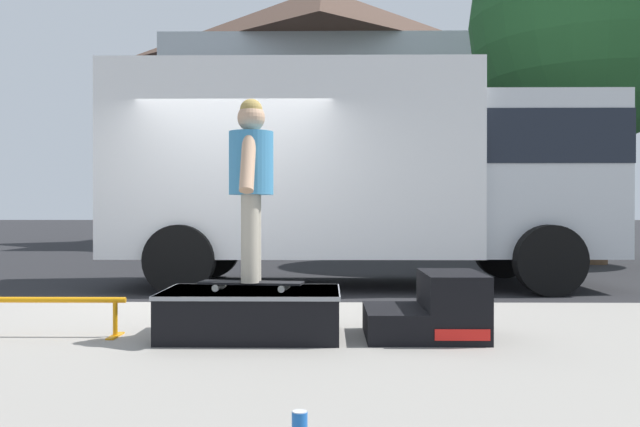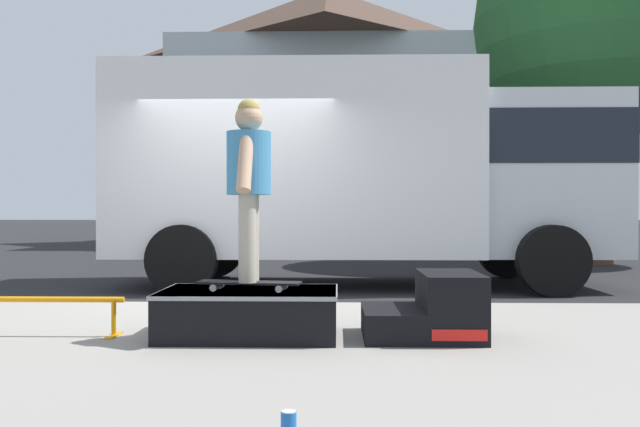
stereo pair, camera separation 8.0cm
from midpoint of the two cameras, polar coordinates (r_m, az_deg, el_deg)
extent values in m
plane|color=black|center=(7.76, -7.91, -7.74)|extent=(140.00, 140.00, 0.00)
cube|color=gray|center=(4.85, -13.81, -11.86)|extent=(50.00, 5.00, 0.12)
cube|color=black|center=(5.24, -5.49, -8.31)|extent=(1.32, 0.84, 0.36)
cube|color=gray|center=(5.22, -5.49, -6.54)|extent=(1.34, 0.86, 0.03)
cube|color=black|center=(5.24, 6.48, -9.07)|extent=(0.44, 0.78, 0.22)
cube|color=black|center=(5.27, 11.29, -7.53)|extent=(0.44, 0.78, 0.49)
cube|color=red|center=(4.91, 12.09, -9.96)|extent=(0.39, 0.01, 0.08)
cylinder|color=orange|center=(5.68, -23.12, -6.64)|extent=(1.53, 0.04, 0.04)
cylinder|color=orange|center=(5.45, -16.50, -8.39)|extent=(0.04, 0.04, 0.28)
cube|color=orange|center=(5.47, -16.50, -9.77)|extent=(0.06, 0.28, 0.01)
cube|color=black|center=(5.16, -5.53, -5.79)|extent=(0.80, 0.30, 0.02)
cylinder|color=silver|center=(5.19, -2.60, -6.12)|extent=(0.06, 0.04, 0.05)
cylinder|color=silver|center=(5.02, -3.01, -6.35)|extent=(0.06, 0.04, 0.05)
cylinder|color=silver|center=(5.32, -7.91, -5.98)|extent=(0.06, 0.04, 0.05)
cylinder|color=silver|center=(5.14, -8.49, -6.19)|extent=(0.06, 0.04, 0.05)
cylinder|color=#B7AD99|center=(5.22, -5.42, -2.03)|extent=(0.13, 0.13, 0.65)
cylinder|color=#B7AD99|center=(5.05, -5.65, -2.11)|extent=(0.13, 0.13, 0.65)
cylinder|color=#3F8CBF|center=(5.14, -5.54, 4.21)|extent=(0.33, 0.33, 0.47)
cylinder|color=tan|center=(5.35, -5.26, 3.92)|extent=(0.10, 0.29, 0.45)
cylinder|color=tan|center=(4.94, -5.83, 4.23)|extent=(0.10, 0.29, 0.45)
sphere|color=tan|center=(5.18, -5.54, 7.98)|extent=(0.21, 0.21, 0.21)
sphere|color=tan|center=(5.19, -5.54, 8.61)|extent=(0.17, 0.17, 0.17)
cylinder|color=#1959B2|center=(2.95, -1.84, -17.42)|extent=(0.07, 0.07, 0.12)
cylinder|color=silver|center=(2.94, -1.84, -16.25)|extent=(0.06, 0.06, 0.00)
cube|color=white|center=(9.82, -1.74, 4.18)|extent=(5.00, 2.35, 2.60)
cube|color=silver|center=(10.21, 18.00, 2.89)|extent=(1.90, 2.16, 2.20)
cube|color=black|center=(10.25, 18.00, 5.59)|extent=(1.92, 2.19, 0.70)
cylinder|color=black|center=(11.31, 15.55, -2.94)|extent=(0.90, 0.28, 0.90)
cylinder|color=black|center=(9.05, 19.18, -3.74)|extent=(0.90, 0.28, 0.90)
cylinder|color=black|center=(11.14, -8.59, -2.98)|extent=(0.90, 0.28, 0.90)
cylinder|color=black|center=(8.84, -11.26, -3.83)|extent=(0.90, 0.28, 0.90)
cylinder|color=brown|center=(14.77, 22.47, 2.48)|extent=(0.56, 0.56, 3.32)
sphere|color=#235628|center=(15.25, 22.49, 14.83)|extent=(4.94, 4.94, 4.94)
cube|color=silver|center=(22.45, 0.76, 5.16)|extent=(9.00, 7.50, 6.00)
cube|color=#B2ADA3|center=(18.37, 0.60, 1.26)|extent=(9.00, 0.50, 2.80)
pyramid|color=#473328|center=(23.19, 0.76, 15.56)|extent=(9.54, 7.95, 2.40)
camera|label=1|loc=(0.04, -89.65, 0.00)|focal=38.18mm
camera|label=2|loc=(0.04, 90.35, 0.00)|focal=38.18mm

